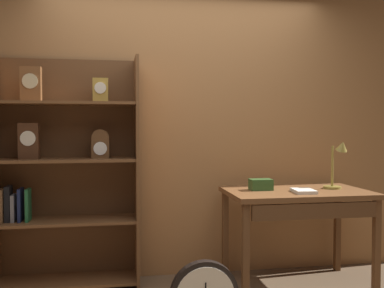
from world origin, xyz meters
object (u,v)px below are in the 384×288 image
bookshelf (64,174)px  open_repair_manual (304,191)px  desk_lamp (338,162)px  workbench (298,202)px  toolbox_small (261,185)px

bookshelf → open_repair_manual: bookshelf is taller
desk_lamp → open_repair_manual: size_ratio=1.90×
bookshelf → desk_lamp: bookshelf is taller
bookshelf → desk_lamp: (2.27, -0.25, 0.08)m
bookshelf → open_repair_manual: size_ratio=8.64×
workbench → toolbox_small: size_ratio=6.40×
desk_lamp → toolbox_small: 0.69m
workbench → toolbox_small: bearing=163.2°
open_repair_manual → workbench: bearing=96.6°
desk_lamp → open_repair_manual: 0.45m
workbench → desk_lamp: bearing=6.3°
workbench → open_repair_manual: 0.15m
toolbox_small → open_repair_manual: bearing=-33.0°
workbench → open_repair_manual: (0.00, -0.10, 0.11)m
desk_lamp → bookshelf: bearing=173.6°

